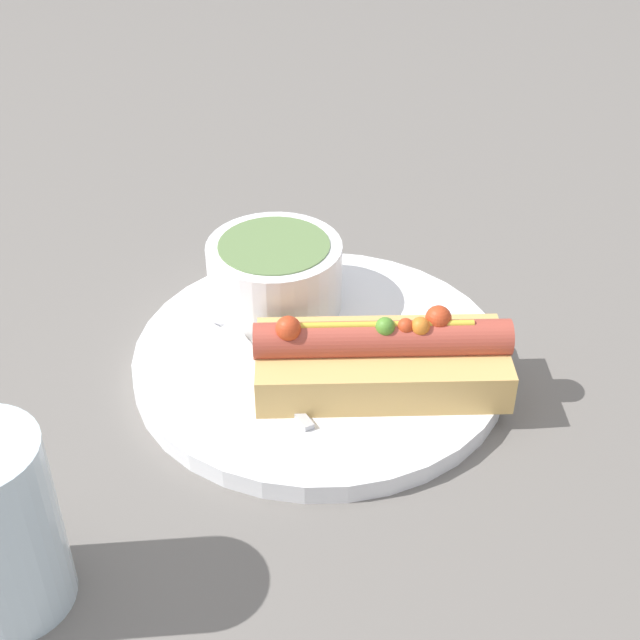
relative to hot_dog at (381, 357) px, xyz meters
name	(u,v)px	position (x,y,z in m)	size (l,w,h in m)	color
ground_plane	(320,366)	(-0.02, 0.05, -0.03)	(4.00, 4.00, 0.00)	slate
dinner_plate	(320,358)	(-0.02, 0.05, -0.03)	(0.27, 0.27, 0.01)	white
hot_dog	(381,357)	(0.00, 0.00, 0.00)	(0.18, 0.14, 0.06)	#DBAD60
soup_bowl	(273,272)	(-0.02, 0.12, 0.01)	(0.10, 0.10, 0.05)	white
spoon	(233,328)	(-0.06, 0.10, -0.02)	(0.03, 0.16, 0.01)	#B7B7BC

